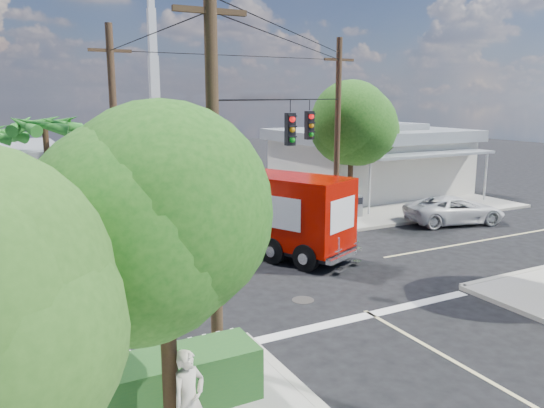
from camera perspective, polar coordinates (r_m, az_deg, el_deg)
ground at (r=19.48m, az=2.75°, el=-7.39°), size 120.00×120.00×0.00m
sidewalk_ne at (r=34.13m, az=9.31°, el=0.75°), size 14.12×14.12×0.14m
road_markings at (r=18.30m, az=5.11°, el=-8.66°), size 32.00×32.00×0.01m
building_ne at (r=35.64m, az=10.47°, el=4.81°), size 11.80×10.20×4.50m
radio_tower at (r=37.24m, az=-12.45°, el=10.13°), size 0.80×0.80×17.00m
tree_sw_front at (r=8.90m, az=-11.47°, el=-1.32°), size 3.88×3.78×6.03m
tree_sw_back at (r=6.31m, az=-27.21°, el=-11.84°), size 3.56×3.42×5.41m
tree_ne_front at (r=28.11m, az=8.64°, el=8.18°), size 4.21×4.14×6.66m
tree_ne_back at (r=31.46m, az=10.09°, el=7.40°), size 3.77×3.66×5.82m
palm_nw_front at (r=23.50m, az=-23.24°, el=7.48°), size 3.01×3.08×5.59m
utility_poles at (r=19.22m, az=-3.66°, el=6.61°), size 12.00×10.68×9.00m
picket_fence at (r=11.81m, az=-17.48°, el=-17.35°), size 5.94×0.06×1.00m
hedge_sw at (r=11.09m, az=-17.76°, el=-19.32°), size 6.20×1.20×1.10m
vending_boxes at (r=27.77m, az=7.89°, el=-0.33°), size 1.90×0.50×1.10m
delivery_truck at (r=21.52m, az=-0.33°, el=-0.97°), size 5.16×7.80×3.28m
parked_car at (r=28.35m, az=19.05°, el=-0.60°), size 5.40×3.45×1.39m
pedestrian at (r=9.99m, az=-8.94°, el=-20.08°), size 0.79×0.66×1.84m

